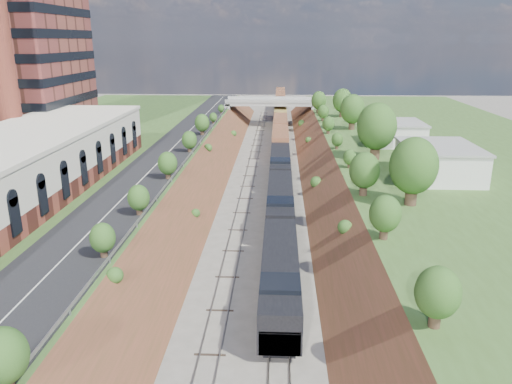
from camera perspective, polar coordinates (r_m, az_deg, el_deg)
The scene contains 15 objects.
platform_left at distance 83.80m, azimuth -22.37°, elevation 1.90°, with size 44.00×180.00×5.00m, color #3B5824.
platform_right at distance 81.92m, azimuth 24.57°, elevation 1.30°, with size 44.00×180.00×5.00m, color #3B5824.
embankment_left at distance 77.83m, azimuth -7.30°, elevation 0.06°, with size 7.07×180.00×7.07m, color brown.
embankment_right at distance 77.16m, azimuth 9.01°, elevation -0.16°, with size 7.07×180.00×7.07m, color brown.
rail_left_track at distance 76.81m, azimuth -1.12°, elevation 0.04°, with size 1.58×180.00×0.18m, color gray.
rail_right_track at distance 76.65m, azimuth 2.76°, elevation -0.01°, with size 1.58×180.00×0.18m, color gray.
road at distance 77.43m, azimuth -10.73°, elevation 3.68°, with size 8.00×180.00×0.10m, color black.
guardrail at distance 76.28m, azimuth -7.78°, elevation 4.01°, with size 0.10×171.00×0.70m.
commercial_building at distance 61.23m, azimuth -27.14°, elevation 1.85°, with size 14.30×62.30×7.00m.
overpass at distance 136.43m, azimuth 1.71°, elevation 9.65°, with size 24.50×8.30×7.40m.
white_building_near at distance 70.36m, azimuth 20.14°, elevation 3.21°, with size 9.00×12.00×4.00m, color silver.
white_building_far at distance 91.05m, azimuth 15.86°, elevation 6.45°, with size 8.00×10.00×3.60m, color silver.
tree_right_large at distance 56.80m, azimuth 17.58°, elevation 2.81°, with size 5.25×5.25×7.61m.
tree_left_crest at distance 39.37m, azimuth -18.78°, elevation -7.21°, with size 2.45×2.45×3.55m.
freight_train at distance 117.92m, azimuth 2.80°, elevation 7.38°, with size 3.27×165.75×4.82m.
Camera 1 is at (2.36, -13.26, 22.65)m, focal length 35.00 mm.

